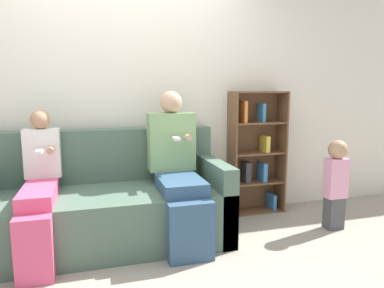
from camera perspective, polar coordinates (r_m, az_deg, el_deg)
The scene contains 7 objects.
ground_plane at distance 2.72m, azimuth -9.42°, elevation -19.80°, with size 14.00×14.00×0.00m, color #9E9384.
back_wall at distance 3.41m, azimuth -12.05°, elevation 8.23°, with size 10.00×0.06×2.55m.
couch at distance 3.09m, azimuth -14.30°, elevation -9.90°, with size 2.07×0.90×0.95m.
adult_seated at distance 2.96m, azimuth -2.49°, elevation -3.49°, with size 0.42×0.81×1.30m.
child_seated at distance 2.88m, azimuth -24.15°, elevation -6.55°, with size 0.29×0.82×1.14m.
toddler_standing at distance 3.49m, azimuth 22.85°, elevation -5.67°, with size 0.20×0.18×0.85m.
bookshelf at distance 3.73m, azimuth 10.52°, elevation -1.44°, with size 0.59×0.25×1.30m.
Camera 1 is at (-0.26, -2.38, 1.29)m, focal length 32.00 mm.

